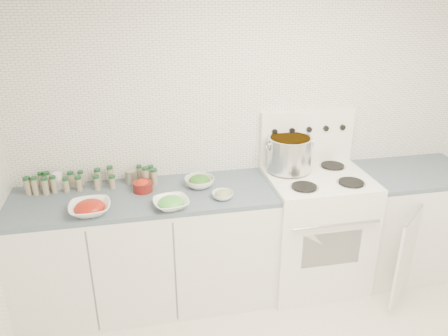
# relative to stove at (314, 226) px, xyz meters

# --- Properties ---
(room_walls) EXTENTS (3.54, 3.04, 2.52)m
(room_walls) POSITION_rel_stove_xyz_m (-0.48, -1.19, 1.06)
(room_walls) COLOR white
(room_walls) RESTS_ON ground
(counter_left) EXTENTS (1.85, 0.62, 0.90)m
(counter_left) POSITION_rel_stove_xyz_m (-1.30, 0.00, -0.05)
(counter_left) COLOR white
(counter_left) RESTS_ON ground
(stove) EXTENTS (0.76, 0.70, 1.36)m
(stove) POSITION_rel_stove_xyz_m (0.00, 0.00, 0.00)
(stove) COLOR white
(stove) RESTS_ON ground
(counter_right) EXTENTS (0.89, 0.89, 0.90)m
(counter_right) POSITION_rel_stove_xyz_m (0.82, -0.00, -0.05)
(counter_right) COLOR white
(counter_right) RESTS_ON ground
(stock_pot) EXTENTS (0.36, 0.34, 0.26)m
(stock_pot) POSITION_rel_stove_xyz_m (-0.19, 0.14, 0.59)
(stock_pot) COLOR silver
(stock_pot) RESTS_ON stove
(bowl_tomato) EXTENTS (0.28, 0.28, 0.09)m
(bowl_tomato) POSITION_rel_stove_xyz_m (-1.65, -0.19, 0.44)
(bowl_tomato) COLOR white
(bowl_tomato) RESTS_ON counter_left
(bowl_snowpea) EXTENTS (0.27, 0.27, 0.08)m
(bowl_snowpea) POSITION_rel_stove_xyz_m (-1.13, -0.22, 0.44)
(bowl_snowpea) COLOR white
(bowl_snowpea) RESTS_ON counter_left
(bowl_broccoli) EXTENTS (0.26, 0.26, 0.09)m
(bowl_broccoli) POSITION_rel_stove_xyz_m (-0.90, 0.07, 0.44)
(bowl_broccoli) COLOR white
(bowl_broccoli) RESTS_ON counter_left
(bowl_zucchini) EXTENTS (0.16, 0.16, 0.06)m
(bowl_zucchini) POSITION_rel_stove_xyz_m (-0.77, -0.16, 0.43)
(bowl_zucchini) COLOR white
(bowl_zucchini) RESTS_ON counter_left
(bowl_pepper) EXTENTS (0.14, 0.14, 0.09)m
(bowl_pepper) POSITION_rel_stove_xyz_m (-1.30, 0.07, 0.45)
(bowl_pepper) COLOR #621310
(bowl_pepper) RESTS_ON counter_left
(salt_canister) EXTENTS (0.07, 0.07, 0.12)m
(salt_canister) POSITION_rel_stove_xyz_m (-1.90, 0.23, 0.47)
(salt_canister) COLOR white
(salt_canister) RESTS_ON counter_left
(tin_can) EXTENTS (0.09, 0.09, 0.11)m
(tin_can) POSITION_rel_stove_xyz_m (-1.38, 0.21, 0.46)
(tin_can) COLOR #9D9885
(tin_can) RESTS_ON counter_left
(spice_cluster) EXTENTS (0.92, 0.15, 0.14)m
(spice_cluster) POSITION_rel_stove_xyz_m (-1.69, 0.20, 0.47)
(spice_cluster) COLOR gray
(spice_cluster) RESTS_ON counter_left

